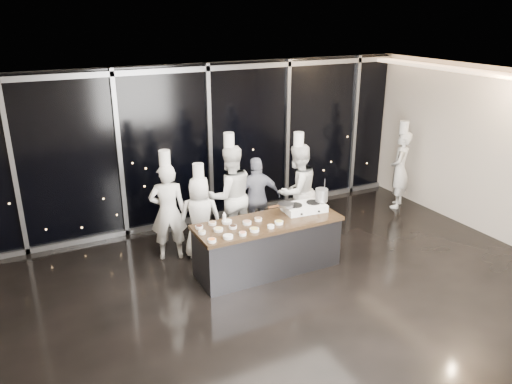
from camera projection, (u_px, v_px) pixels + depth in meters
The scene contains 15 objects.
ground at pixel (295, 295), 7.73m from camera, with size 9.00×9.00×0.00m, color black.
room_shell at pixel (310, 154), 7.03m from camera, with size 9.02×7.02×3.21m.
window_wall at pixel (209, 144), 10.05m from camera, with size 8.90×0.11×3.20m.
demo_counter at pixel (268, 245), 8.33m from camera, with size 2.46×0.86×0.90m.
stove at pixel (304, 207), 8.57m from camera, with size 0.74×0.50×0.14m.
frying_pan at pixel (285, 205), 8.41m from camera, with size 0.48×0.29×0.05m.
stock_pot at pixel (322, 195), 8.61m from camera, with size 0.22×0.22×0.22m, color silver.
prep_bowls at pixel (235, 228), 7.86m from camera, with size 1.37×0.71×0.05m.
squeeze_bottle at pixel (224, 218), 8.04m from camera, with size 0.06×0.06×0.21m.
chef_far_left at pixel (168, 211), 8.61m from camera, with size 0.72×0.57×1.97m.
chef_left at pixel (200, 217), 8.70m from camera, with size 0.86×0.74×1.73m.
chef_center at pixel (230, 195), 9.14m from camera, with size 0.94×0.74×2.13m.
guest at pixel (257, 198), 9.44m from camera, with size 0.98×0.51×1.60m.
chef_right at pixel (297, 191), 9.48m from camera, with size 1.02×0.88×2.05m.
chef_side at pixel (400, 169), 10.90m from camera, with size 0.74×0.71×1.94m.
Camera 1 is at (-3.56, -5.71, 4.18)m, focal length 35.00 mm.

